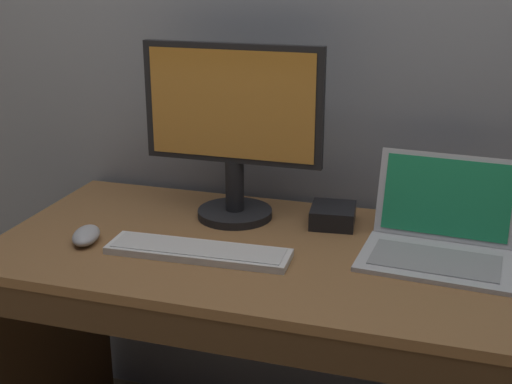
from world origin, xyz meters
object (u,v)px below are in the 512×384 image
at_px(external_drive_box, 333,215).
at_px(external_monitor, 233,131).
at_px(wired_keyboard, 198,251).
at_px(laptop_silver, 440,232).
at_px(computer_mouse, 86,235).

bearing_deg(external_drive_box, external_monitor, -172.95).
distance_m(external_monitor, wired_keyboard, 0.35).
distance_m(external_monitor, external_drive_box, 0.35).
bearing_deg(laptop_silver, external_monitor, 172.32).
xyz_separation_m(external_monitor, external_drive_box, (0.27, 0.03, -0.22)).
height_order(laptop_silver, external_drive_box, laptop_silver).
relative_size(computer_mouse, external_drive_box, 0.92).
relative_size(external_monitor, external_drive_box, 3.81).
relative_size(wired_keyboard, computer_mouse, 3.88).
height_order(external_monitor, external_drive_box, external_monitor).
xyz_separation_m(laptop_silver, computer_mouse, (-0.85, -0.19, -0.04)).
bearing_deg(computer_mouse, laptop_silver, -3.70).
relative_size(laptop_silver, external_drive_box, 2.88).
height_order(wired_keyboard, computer_mouse, computer_mouse).
xyz_separation_m(computer_mouse, external_drive_box, (0.57, 0.30, 0.01)).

